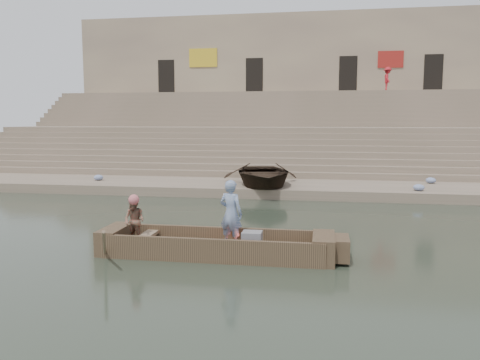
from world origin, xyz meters
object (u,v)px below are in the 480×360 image
(main_rowboat, at_px, (216,251))
(standing_man, at_px, (231,213))
(rowing_man, at_px, (134,221))
(television, at_px, (252,240))
(pedestrian, at_px, (388,79))
(beached_rowboat, at_px, (263,174))

(main_rowboat, bearing_deg, standing_man, 9.08)
(rowing_man, xyz_separation_m, television, (2.87, 0.08, -0.38))
(main_rowboat, distance_m, rowing_man, 2.12)
(standing_man, xyz_separation_m, rowing_man, (-2.37, -0.13, -0.23))
(main_rowboat, height_order, pedestrian, pedestrian)
(main_rowboat, xyz_separation_m, television, (0.87, 0.00, 0.31))
(rowing_man, height_order, beached_rowboat, beached_rowboat)
(standing_man, distance_m, pedestrian, 25.27)
(beached_rowboat, height_order, pedestrian, pedestrian)
(standing_man, distance_m, beached_rowboat, 9.74)
(main_rowboat, height_order, rowing_man, rowing_man)
(rowing_man, relative_size, beached_rowboat, 0.24)
(pedestrian, bearing_deg, rowing_man, 159.96)
(pedestrian, bearing_deg, beached_rowboat, 154.28)
(standing_man, height_order, rowing_man, standing_man)
(pedestrian, bearing_deg, television, 166.17)
(television, bearing_deg, pedestrian, 76.21)
(main_rowboat, bearing_deg, television, 0.00)
(rowing_man, height_order, pedestrian, pedestrian)
(beached_rowboat, relative_size, pedestrian, 2.94)
(rowing_man, bearing_deg, main_rowboat, 17.82)
(standing_man, bearing_deg, pedestrian, -84.56)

